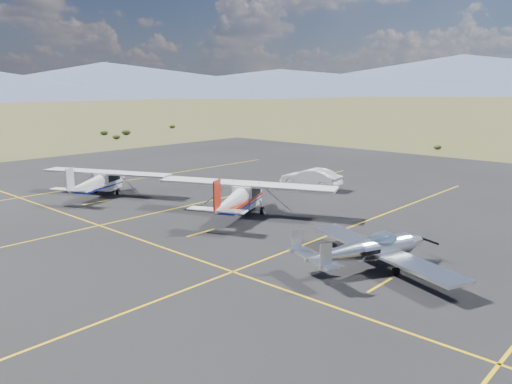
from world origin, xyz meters
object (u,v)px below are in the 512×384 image
aircraft_low_wing (370,249)px  aircraft_plain (99,181)px  aircraft_cessna (240,196)px  sedan (311,178)px

aircraft_low_wing → aircraft_plain: size_ratio=0.90×
aircraft_cessna → sedan: bearing=-12.6°
aircraft_cessna → aircraft_low_wing: bearing=-127.7°
aircraft_low_wing → sedan: bearing=64.9°
aircraft_low_wing → aircraft_plain: (-0.16, 22.27, 0.22)m
aircraft_plain → aircraft_cessna: bearing=-101.2°
aircraft_low_wing → aircraft_cessna: (2.66, 10.58, 0.38)m
aircraft_cessna → sedan: size_ratio=2.34×
aircraft_cessna → aircraft_plain: (-2.82, 11.70, -0.15)m
aircraft_low_wing → sedan: size_ratio=1.84×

